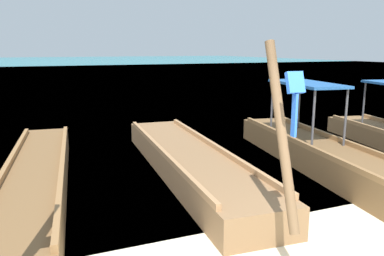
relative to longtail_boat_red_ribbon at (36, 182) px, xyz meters
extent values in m
plane|color=#147A89|center=(2.83, 57.63, -0.29)|extent=(120.00, 120.00, 0.00)
cube|color=brown|center=(0.00, 0.03, -0.02)|extent=(1.72, 7.02, 0.55)
cube|color=#996C3F|center=(-0.46, 0.08, 0.30)|extent=(0.75, 6.37, 0.10)
cube|color=#996C3F|center=(0.46, -0.02, 0.30)|extent=(0.75, 6.37, 0.10)
cube|color=olive|center=(3.01, 0.22, -0.04)|extent=(1.74, 6.77, 0.50)
cube|color=#AF7F52|center=(2.42, 0.26, 0.26)|extent=(0.52, 6.15, 0.10)
cube|color=#AF7F52|center=(3.59, 0.18, 0.26)|extent=(0.52, 6.15, 0.10)
cylinder|color=brown|center=(2.75, -3.34, 1.31)|extent=(0.18, 0.87, 2.23)
cube|color=blue|center=(2.73, -3.56, 1.95)|extent=(0.21, 0.15, 0.25)
cube|color=blue|center=(2.73, -3.58, 1.58)|extent=(0.04, 0.08, 0.49)
cube|color=brown|center=(5.80, -0.65, -0.01)|extent=(2.09, 6.67, 0.56)
cube|color=#996C3F|center=(5.30, -0.57, 0.32)|extent=(1.01, 6.00, 0.10)
cube|color=#996C3F|center=(6.29, -0.73, 0.32)|extent=(1.01, 6.00, 0.10)
cylinder|color=#4C4C51|center=(5.39, -0.75, 0.88)|extent=(0.06, 0.06, 1.22)
cylinder|color=#4C4C51|center=(6.15, -0.87, 0.88)|extent=(0.06, 0.06, 1.22)
cylinder|color=#4C4C51|center=(5.70, 1.20, 0.88)|extent=(0.06, 0.06, 1.22)
cylinder|color=#4C4C51|center=(6.45, 1.08, 0.88)|extent=(0.06, 0.06, 1.22)
cube|color=#235BA3|center=(5.92, 0.16, 1.52)|extent=(1.25, 2.29, 0.06)
cylinder|color=#4C4C51|center=(8.68, 1.08, 0.77)|extent=(0.06, 0.06, 1.23)
camera|label=1|loc=(0.02, -7.11, 2.32)|focal=36.52mm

